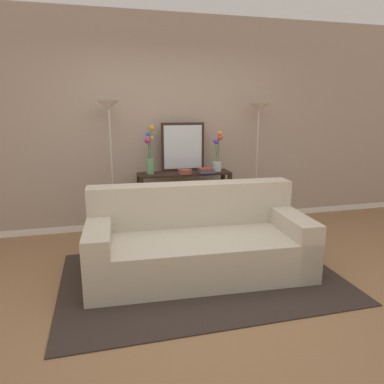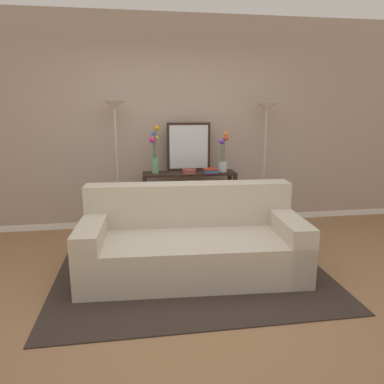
% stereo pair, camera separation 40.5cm
% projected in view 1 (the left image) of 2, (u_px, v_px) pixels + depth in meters
% --- Properties ---
extents(ground_plane, '(16.00, 16.00, 0.02)m').
position_uv_depth(ground_plane, '(201.00, 295.00, 3.32)').
color(ground_plane, '#936B47').
extents(back_wall, '(12.00, 0.15, 2.89)m').
position_uv_depth(back_wall, '(160.00, 125.00, 4.99)').
color(back_wall, white).
rests_on(back_wall, ground).
extents(area_rug, '(2.74, 1.81, 0.01)m').
position_uv_depth(area_rug, '(201.00, 277.00, 3.62)').
color(area_rug, '#332823').
rests_on(area_rug, ground).
extents(couch, '(2.26, 1.10, 0.88)m').
position_uv_depth(couch, '(197.00, 243.00, 3.71)').
color(couch, '#BCB29E').
rests_on(couch, ground).
extents(console_table, '(1.25, 0.33, 0.82)m').
position_uv_depth(console_table, '(185.00, 191.00, 4.90)').
color(console_table, black).
rests_on(console_table, ground).
extents(floor_lamp_left, '(0.28, 0.28, 1.76)m').
position_uv_depth(floor_lamp_left, '(110.00, 132.00, 4.48)').
color(floor_lamp_left, '#B7B2A8').
rests_on(floor_lamp_left, ground).
extents(floor_lamp_right, '(0.28, 0.28, 1.73)m').
position_uv_depth(floor_lamp_right, '(258.00, 131.00, 4.98)').
color(floor_lamp_right, '#B7B2A8').
rests_on(floor_lamp_right, ground).
extents(wall_mirror, '(0.60, 0.02, 0.66)m').
position_uv_depth(wall_mirror, '(183.00, 147.00, 4.89)').
color(wall_mirror, black).
rests_on(wall_mirror, console_table).
extents(vase_tall_flowers, '(0.14, 0.11, 0.63)m').
position_uv_depth(vase_tall_flowers, '(150.00, 154.00, 4.68)').
color(vase_tall_flowers, '#669E6B').
rests_on(vase_tall_flowers, console_table).
extents(vase_short_flowers, '(0.13, 0.13, 0.55)m').
position_uv_depth(vase_short_flowers, '(218.00, 155.00, 4.89)').
color(vase_short_flowers, silver).
rests_on(vase_short_flowers, console_table).
extents(fruit_bowl, '(0.19, 0.19, 0.06)m').
position_uv_depth(fruit_bowl, '(185.00, 171.00, 4.73)').
color(fruit_bowl, brown).
rests_on(fruit_bowl, console_table).
extents(book_stack, '(0.21, 0.17, 0.07)m').
position_uv_depth(book_stack, '(206.00, 171.00, 4.79)').
color(book_stack, '#6B3360').
rests_on(book_stack, console_table).
extents(book_row_under_console, '(0.29, 0.18, 0.13)m').
position_uv_depth(book_row_under_console, '(158.00, 229.00, 4.92)').
color(book_row_under_console, '#236033').
rests_on(book_row_under_console, ground).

